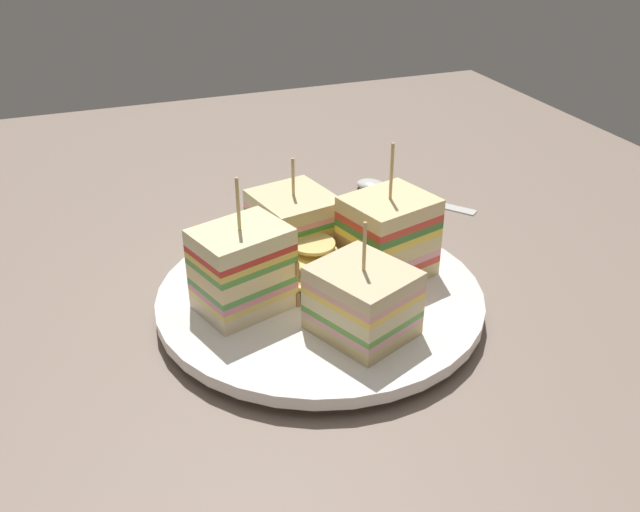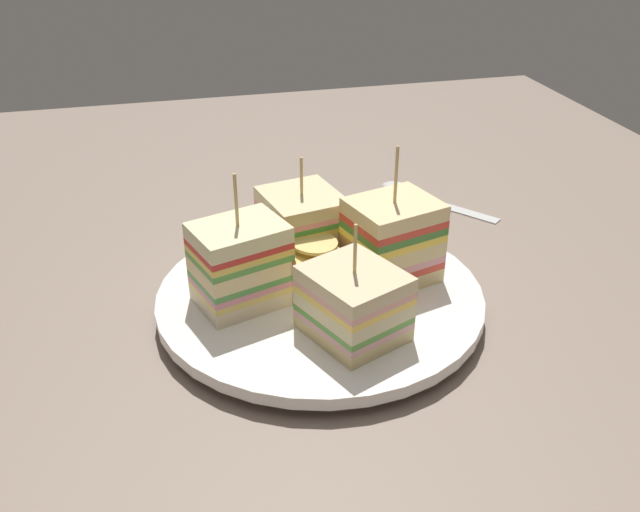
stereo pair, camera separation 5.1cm
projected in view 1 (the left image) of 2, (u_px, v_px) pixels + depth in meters
The scene contains 8 objects.
ground_plane at pixel (320, 319), 53.38cm from camera, with size 114.66×96.76×1.80cm, color #7F6C5F.
plate at pixel (320, 298), 52.45cm from camera, with size 24.37×24.37×1.65cm.
sandwich_wedge_0 at pixel (243, 270), 48.67cm from camera, with size 6.48×7.46×10.05cm.
sandwich_wedge_1 at pixel (362, 301), 46.53cm from camera, with size 7.92×7.47×8.31cm.
sandwich_wedge_2 at pixel (388, 237), 52.91cm from camera, with size 6.76×7.48×10.67cm.
sandwich_wedge_3 at pixel (293, 227), 55.51cm from camera, with size 7.33×6.87×8.43cm.
chip_pile at pixel (307, 267), 52.12cm from camera, with size 6.65×6.37×3.36cm.
spoon at pixel (387, 190), 71.46cm from camera, with size 11.26×9.40×1.00cm.
Camera 1 is at (-41.27, 15.65, 29.52)cm, focal length 39.08 mm.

